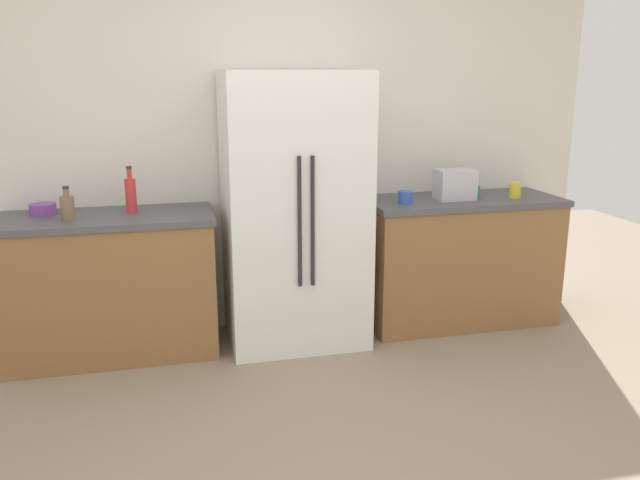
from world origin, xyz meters
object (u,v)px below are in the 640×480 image
Objects in this scene: refrigerator at (295,211)px; cup_b at (515,190)px; bottle_b at (67,207)px; bowl_a at (43,209)px; bottle_a at (131,194)px; cup_c at (475,191)px; cup_a at (405,197)px; toaster at (455,185)px.

cup_b is (1.56, -0.03, 0.07)m from refrigerator.
bottle_b reaches higher than bowl_a.
bottle_a is (-1.01, 0.11, 0.14)m from refrigerator.
refrigerator reaches higher than bottle_a.
cup_c is at bearing -2.09° from bowl_a.
bowl_a is at bearing 174.71° from cup_a.
bottle_a is 0.38m from bottle_b.
cup_c is (0.56, 0.11, -0.00)m from cup_a.
refrigerator is 6.10× the size of bottle_a.
toaster reaches higher than cup_a.
cup_b reaches higher than bowl_a.
bottle_a reaches higher than toaster.
toaster is 0.21m from cup_c.
bottle_a is at bearing 174.05° from refrigerator.
toaster is (1.13, 0.01, 0.12)m from refrigerator.
toaster is at bearing 173.61° from cup_b.
bottle_b is (-2.50, -0.04, -0.03)m from toaster.
cup_c is at bearing 3.33° from refrigerator.
refrigerator is 1.31m from cup_c.
toaster is 0.39m from cup_a.
refrigerator reaches higher than bottle_b.
bottle_a is 2.70× the size of cup_b.
toaster reaches higher than cup_c.
toaster is at bearing -3.57° from bowl_a.
bottle_b is 1.88× the size of cup_b.
toaster is 2.73× the size of cup_a.
cup_a is (2.12, -0.00, -0.04)m from bottle_b.
cup_a reaches higher than cup_c.
cup_c is at bearing 10.82° from cup_a.
bottle_b is at bearing 179.91° from cup_a.
bowl_a is at bearing 171.95° from bottle_a.
cup_b is 0.27m from cup_c.
bowl_a is (-3.10, 0.22, -0.02)m from cup_b.
cup_a is 1.26× the size of cup_c.
cup_c is (-0.25, 0.11, -0.02)m from cup_b.
cup_a is 2.30m from bowl_a.
bottle_b is at bearing -50.52° from bowl_a.
bottle_b reaches higher than cup_c.
refrigerator reaches higher than toaster.
toaster is 3.45× the size of cup_c.
cup_b reaches higher than cup_c.
cup_c is at bearing 2.23° from bottle_b.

